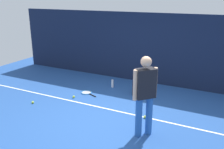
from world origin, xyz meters
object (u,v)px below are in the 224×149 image
Objects in this scene: tennis_player at (145,92)px; tennis_racket at (87,93)px; backpack at (138,88)px; tennis_ball_near_player at (145,117)px; tennis_ball_by_fence at (74,97)px; tennis_ball_mid_court at (33,102)px; water_bottle at (112,84)px.

tennis_racket is at bearing 99.89° from tennis_player.
backpack reaches higher than tennis_ball_near_player.
tennis_ball_mid_court is at bearing -132.85° from tennis_ball_by_fence.
water_bottle reaches higher than tennis_ball_mid_court.
tennis_racket is 1.52m from backpack.
backpack reaches higher than tennis_racket.
tennis_ball_near_player is at bearing -42.84° from water_bottle.
tennis_ball_by_fence is 1.00× the size of tennis_ball_mid_court.
tennis_ball_mid_court is at bearing 129.37° from tennis_player.
tennis_ball_mid_court is at bearing 125.04° from backpack.
tennis_ball_near_player is (0.71, -1.32, -0.18)m from backpack.
tennis_ball_near_player is 1.00× the size of tennis_ball_by_fence.
backpack is 6.67× the size of tennis_ball_near_player.
water_bottle is at bearing 64.38° from tennis_ball_by_fence.
tennis_ball_near_player is (-0.21, 0.71, -0.93)m from tennis_player.
backpack is at bearing -11.99° from water_bottle.
tennis_ball_by_fence is (-2.45, 0.96, -0.93)m from tennis_player.
tennis_player reaches higher than water_bottle.
backpack is 6.67× the size of tennis_ball_by_fence.
tennis_ball_by_fence is at bearing 110.39° from tennis_player.
tennis_ball_mid_court is at bearing -123.29° from water_bottle.
water_bottle is at bearing 56.71° from tennis_ball_mid_court.
tennis_ball_by_fence is at bearing 173.53° from tennis_ball_near_player.
tennis_ball_by_fence is 1.40m from water_bottle.
water_bottle is (0.46, 0.79, 0.11)m from tennis_racket.
water_bottle is (-1.64, 1.52, 0.09)m from tennis_ball_near_player.
tennis_ball_by_fence and tennis_ball_mid_court have the same top height.
tennis_racket is at bearing -120.23° from water_bottle.
tennis_ball_by_fence is at bearing 120.40° from backpack.
tennis_racket is at bearing 54.95° from tennis_ball_mid_court.
water_bottle is (-0.93, 0.20, -0.08)m from backpack.
tennis_ball_near_player is 1.00× the size of tennis_ball_mid_court.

